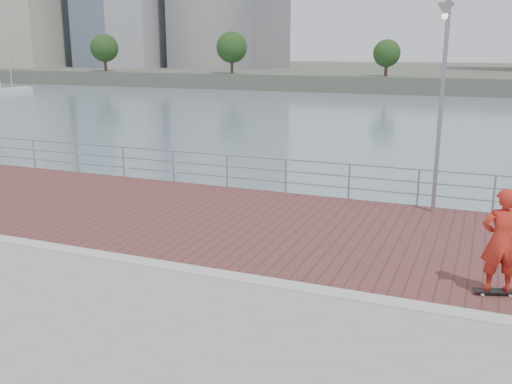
% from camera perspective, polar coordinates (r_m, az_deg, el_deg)
% --- Properties ---
extents(water, '(400.00, 400.00, 0.00)m').
position_cam_1_polar(water, '(12.68, -3.58, -16.75)').
color(water, slate).
rests_on(water, ground).
extents(brick_lane, '(40.00, 6.80, 0.02)m').
position_cam_1_polar(brick_lane, '(14.89, 2.34, -3.42)').
color(brick_lane, brown).
rests_on(brick_lane, seawall).
extents(curb, '(40.00, 0.40, 0.06)m').
position_cam_1_polar(curb, '(11.76, -3.73, -8.23)').
color(curb, '#B7B5AD').
rests_on(curb, seawall).
extents(far_shore, '(320.00, 95.00, 2.50)m').
position_cam_1_polar(far_shore, '(132.45, 20.57, 11.01)').
color(far_shore, '#4C5142').
rests_on(far_shore, ground).
extents(guardrail, '(39.06, 0.06, 1.13)m').
position_cam_1_polar(guardrail, '(17.85, 6.10, 1.74)').
color(guardrail, '#8C9EA8').
rests_on(guardrail, brick_lane).
extents(street_lamp, '(0.43, 1.25, 5.90)m').
position_cam_1_polar(street_lamp, '(15.88, 18.22, 12.33)').
color(street_lamp, gray).
rests_on(street_lamp, brick_lane).
extents(skateboard, '(0.81, 0.43, 0.09)m').
position_cam_1_polar(skateboard, '(11.73, 22.82, -9.13)').
color(skateboard, black).
rests_on(skateboard, brick_lane).
extents(skateboarder, '(0.83, 0.67, 1.98)m').
position_cam_1_polar(skateboarder, '(11.39, 23.30, -4.47)').
color(skateboarder, '#B22417').
rests_on(skateboarder, skateboard).
extents(shoreline_trees, '(109.97, 5.03, 6.70)m').
position_cam_1_polar(shoreline_trees, '(87.97, 13.13, 13.78)').
color(shoreline_trees, '#473323').
rests_on(shoreline_trees, far_shore).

